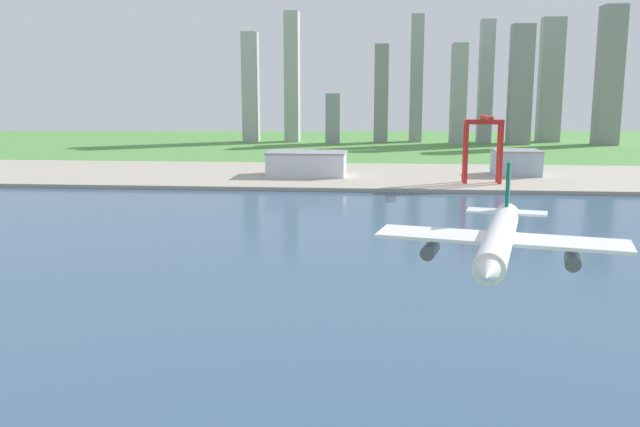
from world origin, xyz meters
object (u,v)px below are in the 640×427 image
object	(u,v)px
airplane_landing	(499,239)
warehouse_annex	(516,162)
port_crane_red	(484,135)
warehouse_main	(307,163)

from	to	relation	value
airplane_landing	warehouse_annex	distance (m)	389.90
airplane_landing	warehouse_annex	xyz separation A→B (m)	(76.11, 381.31, -28.79)
port_crane_red	warehouse_annex	bearing A→B (deg)	57.55
port_crane_red	airplane_landing	bearing A→B (deg)	-97.91
warehouse_main	airplane_landing	bearing A→B (deg)	-79.57
port_crane_red	warehouse_annex	xyz separation A→B (m)	(29.62, 46.59, -21.44)
airplane_landing	warehouse_main	bearing A→B (deg)	100.43
port_crane_red	warehouse_annex	world-z (taller)	port_crane_red
port_crane_red	warehouse_annex	distance (m)	59.22
warehouse_main	warehouse_annex	world-z (taller)	warehouse_annex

